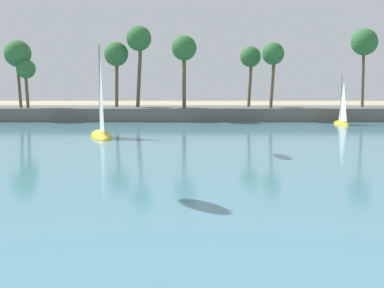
# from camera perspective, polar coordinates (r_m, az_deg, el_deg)

# --- Properties ---
(sea) EXTENTS (220.00, 98.28, 0.06)m
(sea) POSITION_cam_1_polar(r_m,az_deg,el_deg) (62.27, 0.65, 1.89)
(sea) COLOR teal
(sea) RESTS_ON ground
(palm_headland) EXTENTS (105.10, 6.31, 12.73)m
(palm_headland) POSITION_cam_1_polar(r_m,az_deg,el_deg) (71.31, 1.60, 4.84)
(palm_headland) COLOR #605B54
(palm_headland) RESTS_ON ground
(sailboat_mid_bay) EXTENTS (1.68, 4.65, 6.63)m
(sailboat_mid_bay) POSITION_cam_1_polar(r_m,az_deg,el_deg) (67.43, 15.77, 2.56)
(sailboat_mid_bay) COLOR yellow
(sailboat_mid_bay) RESTS_ON sea
(sailboat_toward_headland) EXTENTS (3.68, 6.88, 9.55)m
(sailboat_toward_headland) POSITION_cam_1_polar(r_m,az_deg,el_deg) (51.75, -9.93, 1.69)
(sailboat_toward_headland) COLOR yellow
(sailboat_toward_headland) RESTS_ON sea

